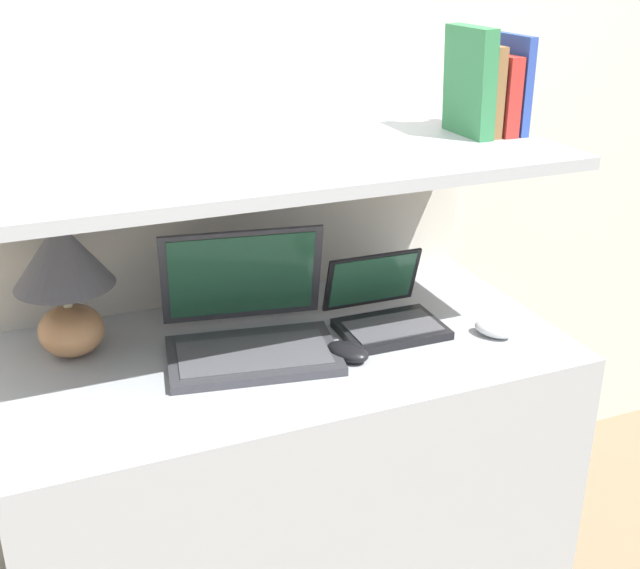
{
  "coord_description": "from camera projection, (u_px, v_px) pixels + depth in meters",
  "views": [
    {
      "loc": [
        -0.55,
        -1.22,
        1.6
      ],
      "look_at": [
        0.09,
        0.33,
        0.89
      ],
      "focal_mm": 45.0,
      "sensor_mm": 36.0,
      "label": 1
    }
  ],
  "objects": [
    {
      "name": "router_box",
      "position": [
        285.0,
        280.0,
        2.07
      ],
      "size": [
        0.1,
        0.06,
        0.12
      ],
      "color": "gray",
      "rests_on": "desk"
    },
    {
      "name": "wall_back",
      "position": [
        229.0,
        118.0,
        2.01
      ],
      "size": [
        6.0,
        0.05,
        2.4
      ],
      "color": "beige",
      "rests_on": "ground_plane"
    },
    {
      "name": "book_green",
      "position": [
        469.0,
        82.0,
        1.86
      ],
      "size": [
        0.05,
        0.17,
        0.25
      ],
      "color": "#2D7042",
      "rests_on": "shelf"
    },
    {
      "name": "book_blue",
      "position": [
        509.0,
        83.0,
        1.91
      ],
      "size": [
        0.02,
        0.16,
        0.23
      ],
      "color": "#284293",
      "rests_on": "shelf"
    },
    {
      "name": "laptop_large",
      "position": [
        249.0,
        327.0,
        1.82
      ],
      "size": [
        0.43,
        0.37,
        0.26
      ],
      "color": "#333338",
      "rests_on": "desk"
    },
    {
      "name": "desk",
      "position": [
        288.0,
        480.0,
        2.0
      ],
      "size": [
        1.29,
        0.66,
        0.74
      ],
      "color": "#999EA3",
      "rests_on": "ground_plane"
    },
    {
      "name": "table_lamp",
      "position": [
        64.0,
        274.0,
        1.75
      ],
      "size": [
        0.22,
        0.22,
        0.32
      ],
      "color": "#B27A4C",
      "rests_on": "desk"
    },
    {
      "name": "back_riser",
      "position": [
        243.0,
        347.0,
        2.21
      ],
      "size": [
        1.29,
        0.04,
        1.16
      ],
      "color": "beige",
      "rests_on": "ground_plane"
    },
    {
      "name": "computer_mouse",
      "position": [
        348.0,
        352.0,
        1.79
      ],
      "size": [
        0.11,
        0.13,
        0.04
      ],
      "color": "black",
      "rests_on": "desk"
    },
    {
      "name": "shelf",
      "position": [
        271.0,
        160.0,
        1.75
      ],
      "size": [
        1.29,
        0.59,
        0.03
      ],
      "color": "#999EA3",
      "rests_on": "back_riser"
    },
    {
      "name": "laptop_small",
      "position": [
        385.0,
        313.0,
        1.93
      ],
      "size": [
        0.25,
        0.23,
        0.17
      ],
      "color": "black",
      "rests_on": "desk"
    },
    {
      "name": "book_red",
      "position": [
        496.0,
        94.0,
        1.9
      ],
      "size": [
        0.04,
        0.16,
        0.18
      ],
      "color": "#A82823",
      "rests_on": "shelf"
    },
    {
      "name": "book_brown",
      "position": [
        483.0,
        90.0,
        1.89
      ],
      "size": [
        0.03,
        0.15,
        0.21
      ],
      "color": "brown",
      "rests_on": "shelf"
    },
    {
      "name": "second_mouse",
      "position": [
        494.0,
        329.0,
        1.9
      ],
      "size": [
        0.1,
        0.11,
        0.04
      ],
      "color": "white",
      "rests_on": "desk"
    }
  ]
}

